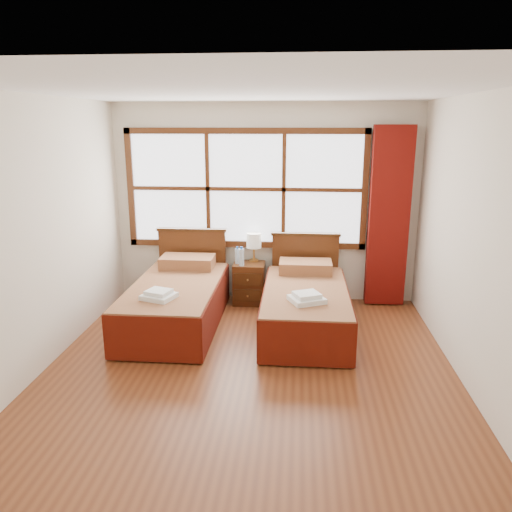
{
  "coord_description": "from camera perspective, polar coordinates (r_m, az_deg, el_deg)",
  "views": [
    {
      "loc": [
        0.44,
        -4.29,
        2.34
      ],
      "look_at": [
        0.02,
        0.7,
        1.0
      ],
      "focal_mm": 35.0,
      "sensor_mm": 36.0,
      "label": 1
    }
  ],
  "objects": [
    {
      "name": "floor",
      "position": [
        4.91,
        -0.9,
        -13.49
      ],
      "size": [
        4.5,
        4.5,
        0.0
      ],
      "primitive_type": "plane",
      "color": "brown",
      "rests_on": "ground"
    },
    {
      "name": "ceiling",
      "position": [
        4.32,
        -1.05,
        18.44
      ],
      "size": [
        4.5,
        4.5,
        0.0
      ],
      "primitive_type": "plane",
      "rotation": [
        3.14,
        0.0,
        0.0
      ],
      "color": "white",
      "rests_on": "wall_back"
    },
    {
      "name": "wall_back",
      "position": [
        6.64,
        1.01,
        5.98
      ],
      "size": [
        4.0,
        0.0,
        4.0
      ],
      "primitive_type": "plane",
      "rotation": [
        1.57,
        0.0,
        0.0
      ],
      "color": "silver",
      "rests_on": "floor"
    },
    {
      "name": "wall_left",
      "position": [
        5.05,
        -24.2,
        1.76
      ],
      "size": [
        0.0,
        4.5,
        4.5
      ],
      "primitive_type": "plane",
      "rotation": [
        1.57,
        0.0,
        1.57
      ],
      "color": "silver",
      "rests_on": "floor"
    },
    {
      "name": "wall_right",
      "position": [
        4.68,
        24.19,
        0.82
      ],
      "size": [
        0.0,
        4.5,
        4.5
      ],
      "primitive_type": "plane",
      "rotation": [
        1.57,
        0.0,
        -1.57
      ],
      "color": "silver",
      "rests_on": "floor"
    },
    {
      "name": "window",
      "position": [
        6.59,
        -1.19,
        7.67
      ],
      "size": [
        3.16,
        0.06,
        1.56
      ],
      "color": "white",
      "rests_on": "wall_back"
    },
    {
      "name": "curtain",
      "position": [
        6.61,
        14.94,
        4.29
      ],
      "size": [
        0.5,
        0.16,
        2.3
      ],
      "primitive_type": "cube",
      "color": "maroon",
      "rests_on": "wall_back"
    },
    {
      "name": "bed_left",
      "position": [
        6.02,
        -9.03,
        -5.02
      ],
      "size": [
        1.01,
        2.03,
        0.97
      ],
      "color": "#3E210D",
      "rests_on": "floor"
    },
    {
      "name": "bed_right",
      "position": [
        5.86,
        5.66,
        -5.58
      ],
      "size": [
        0.97,
        1.99,
        0.94
      ],
      "color": "#3E210D",
      "rests_on": "floor"
    },
    {
      "name": "nightstand",
      "position": [
        6.65,
        -0.79,
        -3.13
      ],
      "size": [
        0.41,
        0.41,
        0.55
      ],
      "color": "#4D2610",
      "rests_on": "floor"
    },
    {
      "name": "towels_left",
      "position": [
        5.44,
        -11.06,
        -4.39
      ],
      "size": [
        0.4,
        0.37,
        0.1
      ],
      "rotation": [
        0.0,
        0.0,
        -0.33
      ],
      "color": "white",
      "rests_on": "bed_left"
    },
    {
      "name": "towels_right",
      "position": [
        5.32,
        5.82,
        -4.79
      ],
      "size": [
        0.43,
        0.41,
        0.1
      ],
      "rotation": [
        0.0,
        0.0,
        0.43
      ],
      "color": "white",
      "rests_on": "bed_right"
    },
    {
      "name": "lamp",
      "position": [
        6.62,
        -0.25,
        1.69
      ],
      "size": [
        0.2,
        0.2,
        0.38
      ],
      "color": "#C58E3F",
      "rests_on": "nightstand"
    },
    {
      "name": "bottle_near",
      "position": [
        6.54,
        -2.15,
        0.01
      ],
      "size": [
        0.06,
        0.06,
        0.23
      ],
      "color": "#ABC6DC",
      "rests_on": "nightstand"
    },
    {
      "name": "bottle_far",
      "position": [
        6.44,
        -1.67,
        -0.12
      ],
      "size": [
        0.07,
        0.07,
        0.25
      ],
      "color": "#ABC6DC",
      "rests_on": "nightstand"
    }
  ]
}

